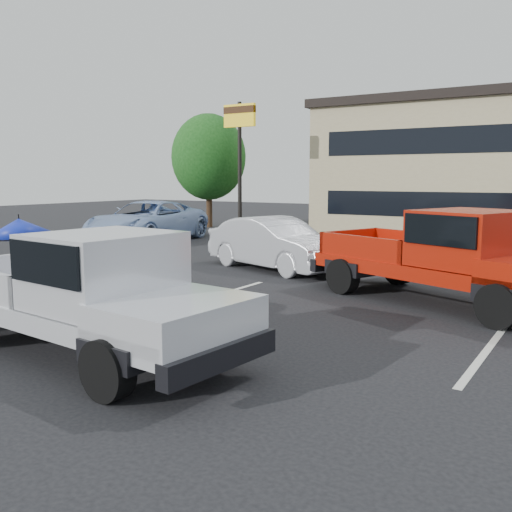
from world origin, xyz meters
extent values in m
plane|color=black|center=(0.00, 0.00, 0.00)|extent=(90.00, 90.00, 0.00)
cube|color=silver|center=(-3.00, 2.00, 0.00)|extent=(0.12, 5.00, 0.01)
cube|color=silver|center=(3.00, 2.00, 0.00)|extent=(0.12, 5.00, 0.01)
cylinder|color=black|center=(-10.00, 14.00, 3.00)|extent=(0.18, 0.18, 6.00)
cube|color=yellow|center=(-10.00, 14.00, 5.40)|extent=(1.60, 0.18, 1.00)
cube|color=#381E0C|center=(-10.00, 14.00, 5.65)|extent=(1.60, 0.22, 0.30)
cylinder|color=#332114|center=(-14.00, 17.00, 1.21)|extent=(0.32, 0.32, 2.42)
ellipsoid|color=#164814|center=(-14.00, 17.00, 3.74)|extent=(3.96, 3.96, 4.55)
cylinder|color=black|center=(-3.87, -0.91, 0.38)|extent=(0.78, 0.35, 0.76)
cylinder|color=black|center=(-0.46, -3.08, 0.38)|extent=(0.78, 0.35, 0.76)
cylinder|color=black|center=(-0.29, -1.25, 0.38)|extent=(0.78, 0.35, 0.76)
cube|color=silver|center=(-2.12, -2.00, 0.67)|extent=(5.54, 2.41, 0.28)
cube|color=silver|center=(-0.12, -2.19, 0.88)|extent=(1.67, 2.05, 0.46)
cube|color=black|center=(0.62, -2.25, 0.50)|extent=(0.38, 1.97, 0.30)
cube|color=silver|center=(-1.57, -2.05, 1.35)|extent=(1.81, 1.98, 1.05)
cube|color=black|center=(-1.57, -2.05, 1.55)|extent=(1.67, 2.07, 0.55)
cube|color=black|center=(-3.56, -1.87, 0.73)|extent=(2.46, 2.05, 0.10)
cube|color=silver|center=(-3.48, -1.00, 1.03)|extent=(2.30, 0.31, 0.50)
cube|color=silver|center=(-2.46, -1.97, 1.03)|extent=(0.27, 1.84, 0.50)
ellipsoid|color=brown|center=(-2.94, -1.93, 0.94)|extent=(0.52, 0.45, 0.32)
cylinder|color=brown|center=(-2.69, -2.04, 0.90)|extent=(0.07, 0.07, 0.24)
cylinder|color=brown|center=(-2.68, -1.88, 0.90)|extent=(0.07, 0.07, 0.24)
ellipsoid|color=brown|center=(-2.77, -1.95, 1.14)|extent=(0.33, 0.30, 0.44)
cylinder|color=red|center=(-2.75, -1.95, 1.28)|extent=(0.21, 0.21, 0.04)
sphere|color=brown|center=(-2.68, -1.96, 1.39)|extent=(0.23, 0.23, 0.23)
cone|color=black|center=(-2.55, -1.97, 1.37)|extent=(0.17, 0.13, 0.11)
cone|color=black|center=(-2.71, -2.02, 1.51)|extent=(0.08, 0.08, 0.12)
cone|color=black|center=(-2.70, -1.90, 1.51)|extent=(0.08, 0.08, 0.12)
cylinder|color=brown|center=(-3.13, -1.92, 0.84)|extent=(0.29, 0.05, 0.10)
cylinder|color=black|center=(-3.64, -1.91, 1.31)|extent=(0.02, 0.10, 1.05)
cone|color=#1426B2|center=(-3.64, -1.91, 1.85)|extent=(1.10, 1.12, 0.36)
cylinder|color=black|center=(-3.64, -1.91, 2.01)|extent=(0.02, 0.02, 0.10)
cylinder|color=black|center=(-3.64, -1.91, 1.72)|extent=(1.10, 1.10, 0.09)
cylinder|color=black|center=(-0.66, 4.31, 0.41)|extent=(0.86, 0.57, 0.81)
cylinder|color=black|center=(0.05, 6.13, 0.41)|extent=(0.86, 0.57, 0.81)
cylinder|color=black|center=(2.91, 2.91, 0.41)|extent=(0.86, 0.57, 0.81)
cube|color=#A81909|center=(1.53, 4.50, 0.71)|extent=(6.10, 4.00, 0.30)
cube|color=black|center=(-1.20, 5.57, 0.53)|extent=(0.94, 2.02, 0.30)
cube|color=#A81909|center=(2.08, 4.29, 1.44)|extent=(2.35, 2.47, 1.12)
cube|color=black|center=(2.08, 4.29, 1.65)|extent=(2.24, 2.51, 0.59)
cube|color=black|center=(0.09, 5.06, 0.78)|extent=(3.00, 2.72, 0.11)
cube|color=#A81909|center=(0.43, 5.93, 1.10)|extent=(2.32, 0.99, 0.53)
cube|color=#A81909|center=(-0.25, 4.20, 1.10)|extent=(2.32, 0.99, 0.53)
cube|color=#A81909|center=(-1.00, 5.49, 1.10)|extent=(0.81, 1.87, 0.53)
cube|color=#A81909|center=(1.18, 4.64, 1.10)|extent=(0.81, 1.87, 0.53)
imported|color=silver|center=(-3.74, 6.50, 0.75)|extent=(4.85, 2.96, 1.51)
imported|color=#91ACD8|center=(-11.93, 9.93, 0.84)|extent=(3.61, 6.41, 1.69)
camera|label=1|loc=(4.52, -7.65, 2.64)|focal=40.00mm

